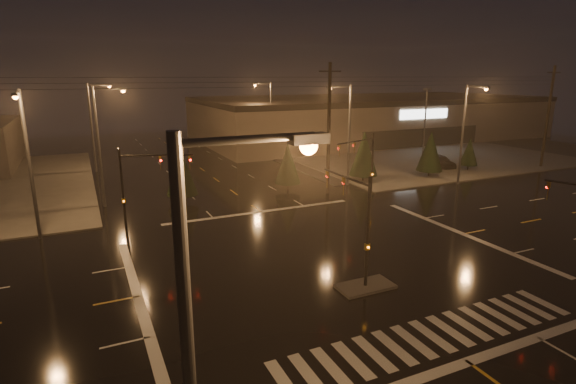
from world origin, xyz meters
The scene contains 26 objects.
ground centered at (0.00, 0.00, 0.00)m, with size 140.00×140.00×0.00m, color black.
sidewalk_ne centered at (30.00, 30.00, 0.06)m, with size 36.00×36.00×0.12m, color #423F3B.
median_island centered at (0.00, -4.00, 0.07)m, with size 3.00×1.60×0.15m, color #423F3B.
crosswalk centered at (0.00, -9.00, 0.01)m, with size 15.00×2.60×0.01m, color beige.
stop_bar_near centered at (0.00, -11.00, 0.01)m, with size 16.00×0.50×0.01m, color beige.
stop_bar_far centered at (0.00, 11.00, 0.01)m, with size 16.00×0.50×0.01m, color beige.
parking_lot centered at (35.00, 28.00, 0.04)m, with size 50.00×24.00×0.08m, color black.
retail_building centered at (35.00, 45.99, 3.84)m, with size 60.20×28.30×7.20m.
signal_mast_median centered at (0.00, -3.07, 3.75)m, with size 0.25×4.59×6.00m.
signal_mast_ne centered at (9.50, 10.14, 3.79)m, with size 4.84×1.86×6.00m.
signal_mast_nw centered at (-9.50, 10.14, 3.79)m, with size 4.84×1.86×6.00m.
streetlight_0 centered at (-11.18, -15.00, 5.80)m, with size 2.77×0.32×10.00m.
streetlight_1 centered at (-11.18, 18.00, 5.80)m, with size 2.77×0.32×10.00m.
streetlight_2 centered at (-11.18, 34.00, 5.80)m, with size 2.77×0.32×10.00m.
streetlight_3 centered at (11.18, 16.00, 5.80)m, with size 2.77×0.32×10.00m.
streetlight_4 centered at (11.18, 36.00, 5.80)m, with size 2.77×0.32×10.00m.
streetlight_5 centered at (-16.00, 11.18, 5.80)m, with size 0.32×2.77×10.00m.
streetlight_6 centered at (22.00, 11.18, 5.80)m, with size 0.32×2.77×10.00m.
utility_pole_1 centered at (8.00, 14.00, 6.13)m, with size 2.20×0.32×12.00m.
utility_pole_2 centered at (38.00, 14.00, 6.13)m, with size 2.20×0.32×12.00m.
conifer_0 centered at (13.81, 16.63, 3.00)m, with size 2.95×2.95×5.31m.
conifer_1 centered at (21.70, 15.51, 2.89)m, with size 2.80×2.80×5.08m.
conifer_2 centered at (28.12, 16.09, 2.29)m, with size 2.04×2.04×3.89m.
conifer_3 centered at (-5.16, 16.57, 2.81)m, with size 2.70×2.70×4.92m.
conifer_4 centered at (5.08, 16.69, 2.64)m, with size 2.49×2.49×4.59m.
car_parked centered at (26.56, 18.99, 0.79)m, with size 1.87×4.65×1.58m, color black.
Camera 1 is at (-12.79, -21.89, 10.80)m, focal length 28.00 mm.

